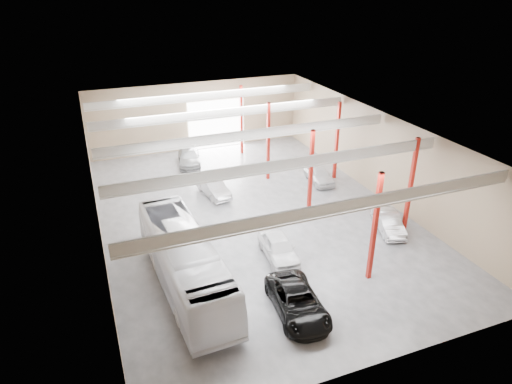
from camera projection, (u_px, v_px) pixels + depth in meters
depot_shell at (251, 152)px, 33.34m from camera, size 22.12×32.12×7.06m
coach_bus at (184, 261)px, 26.48m from camera, size 3.45×12.44×3.43m
black_sedan at (297, 302)px, 24.67m from camera, size 2.98×5.53×1.48m
car_row_a at (278, 247)px, 29.52m from camera, size 2.23×4.69×1.55m
car_row_b at (213, 187)px, 37.95m from camera, size 2.14×4.46×1.41m
car_row_c at (189, 157)px, 44.15m from camera, size 2.97×5.34×1.46m
car_right_near at (388, 222)px, 32.68m from camera, size 2.65×4.41×1.37m
car_right_far at (319, 174)px, 40.37m from camera, size 2.07×4.30×1.42m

